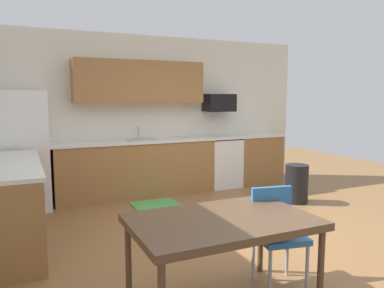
{
  "coord_description": "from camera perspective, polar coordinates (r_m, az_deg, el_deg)",
  "views": [
    {
      "loc": [
        -2.17,
        -3.71,
        1.66
      ],
      "look_at": [
        0.0,
        1.0,
        1.0
      ],
      "focal_mm": 35.15,
      "sensor_mm": 36.0,
      "label": 1
    }
  ],
  "objects": [
    {
      "name": "countertop_left",
      "position": [
        4.57,
        -26.05,
        -2.79
      ],
      "size": [
        0.64,
        2.0,
        0.04
      ],
      "primitive_type": "cube",
      "color": "silver",
      "rests_on": "cabinet_run_left"
    },
    {
      "name": "upper_cabinets_back",
      "position": [
        6.42,
        -7.89,
        9.32
      ],
      "size": [
        2.2,
        0.34,
        0.7
      ],
      "primitive_type": "cube",
      "color": "olive"
    },
    {
      "name": "microwave",
      "position": [
        6.98,
        4.14,
        6.26
      ],
      "size": [
        0.54,
        0.36,
        0.32
      ],
      "primitive_type": "cube",
      "color": "black"
    },
    {
      "name": "oven_range",
      "position": [
        6.99,
        4.46,
        -2.7
      ],
      "size": [
        0.6,
        0.6,
        0.91
      ],
      "color": "white",
      "rests_on": "ground"
    },
    {
      "name": "sink_basin",
      "position": [
        6.34,
        -7.59,
        0.11
      ],
      "size": [
        0.48,
        0.4,
        0.14
      ],
      "primitive_type": "cube",
      "color": "#A5A8AD",
      "rests_on": "countertop_back"
    },
    {
      "name": "ground_plane",
      "position": [
        4.61,
        5.36,
        -13.89
      ],
      "size": [
        12.0,
        12.0,
        0.0
      ],
      "primitive_type": "plane",
      "color": "olive"
    },
    {
      "name": "cabinet_run_back_right",
      "position": [
        7.38,
        9.57,
        -2.29
      ],
      "size": [
        0.9,
        0.6,
        0.9
      ],
      "primitive_type": "cube",
      "color": "olive",
      "rests_on": "ground"
    },
    {
      "name": "chair_near_table",
      "position": [
        3.47,
        12.68,
        -12.34
      ],
      "size": [
        0.47,
        0.47,
        0.85
      ],
      "color": "#2D72B7",
      "rests_on": "ground"
    },
    {
      "name": "cabinet_run_left",
      "position": [
        4.67,
        -25.73,
        -8.48
      ],
      "size": [
        0.6,
        2.0,
        0.9
      ],
      "primitive_type": "cube",
      "color": "olive",
      "rests_on": "ground"
    },
    {
      "name": "countertop_back",
      "position": [
        6.43,
        -4.85,
        0.61
      ],
      "size": [
        4.8,
        0.64,
        0.04
      ],
      "primitive_type": "cube",
      "color": "silver",
      "rests_on": "cabinet_run_back"
    },
    {
      "name": "dining_table",
      "position": [
        2.97,
        4.59,
        -12.21
      ],
      "size": [
        1.4,
        0.9,
        0.73
      ],
      "color": "brown",
      "rests_on": "ground"
    },
    {
      "name": "refrigerator",
      "position": [
        5.98,
        -24.6,
        -0.97
      ],
      "size": [
        0.76,
        0.7,
        1.75
      ],
      "primitive_type": "cube",
      "color": "white",
      "rests_on": "ground"
    },
    {
      "name": "floor_mat",
      "position": [
        5.9,
        -5.61,
        -9.06
      ],
      "size": [
        0.7,
        0.5,
        0.01
      ],
      "primitive_type": "cube",
      "color": "#4CA54C",
      "rests_on": "ground"
    },
    {
      "name": "sink_faucet",
      "position": [
        6.49,
        -8.08,
        1.69
      ],
      "size": [
        0.02,
        0.02,
        0.24
      ],
      "primitive_type": "cylinder",
      "color": "#B2B5BA",
      "rests_on": "countertop_back"
    },
    {
      "name": "cabinet_run_back",
      "position": [
        6.37,
        -8.42,
        -3.78
      ],
      "size": [
        2.65,
        0.6,
        0.9
      ],
      "primitive_type": "cube",
      "color": "olive",
      "rests_on": "ground"
    },
    {
      "name": "wall_back",
      "position": [
        6.73,
        -5.9,
        4.56
      ],
      "size": [
        5.8,
        0.1,
        2.7
      ],
      "primitive_type": "cube",
      "color": "silver",
      "rests_on": "ground"
    },
    {
      "name": "trash_bin",
      "position": [
        6.15,
        15.57,
        -5.8
      ],
      "size": [
        0.36,
        0.36,
        0.6
      ],
      "primitive_type": "cylinder",
      "color": "black",
      "rests_on": "ground"
    }
  ]
}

